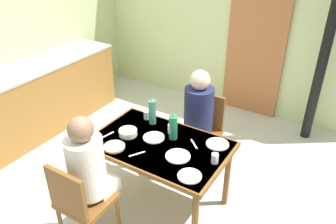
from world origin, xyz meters
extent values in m
plane|color=beige|center=(0.00, 0.00, 0.00)|extent=(5.95, 5.95, 0.00)
cube|color=#BDCF92|center=(0.00, 2.29, 1.39)|extent=(4.26, 0.10, 2.77)
cube|color=#BCCB8F|center=(-2.03, 0.57, 1.39)|extent=(0.10, 3.43, 2.77)
cube|color=#9F6037|center=(0.50, 2.21, 1.00)|extent=(0.80, 0.05, 2.00)
cylinder|color=black|center=(1.39, 1.94, 1.39)|extent=(0.12, 0.12, 2.77)
cube|color=olive|center=(-1.70, 0.40, 0.43)|extent=(0.60, 2.04, 0.87)
cube|color=#9E9E99|center=(-1.70, 0.40, 0.89)|extent=(0.61, 2.08, 0.03)
cylinder|color=#B7B7BC|center=(-1.70, 0.70, 0.91)|extent=(0.21, 0.21, 0.01)
cube|color=brown|center=(0.42, -0.08, 0.70)|extent=(1.24, 0.80, 0.04)
cube|color=#E5B36B|center=(0.42, -0.08, 0.72)|extent=(1.19, 0.77, 0.00)
cylinder|color=brown|center=(-0.13, -0.41, 0.34)|extent=(0.06, 0.06, 0.68)
cylinder|color=brown|center=(0.97, -0.41, 0.34)|extent=(0.06, 0.06, 0.68)
cylinder|color=brown|center=(-0.13, 0.25, 0.34)|extent=(0.06, 0.06, 0.68)
cylinder|color=brown|center=(0.97, 0.25, 0.34)|extent=(0.06, 0.06, 0.68)
cube|color=brown|center=(0.14, -0.76, 0.45)|extent=(0.40, 0.40, 0.04)
cube|color=brown|center=(0.14, -0.94, 0.66)|extent=(0.38, 0.04, 0.42)
cylinder|color=brown|center=(-0.03, -0.59, 0.21)|extent=(0.04, 0.04, 0.41)
cylinder|color=brown|center=(0.31, -0.59, 0.21)|extent=(0.04, 0.04, 0.41)
cube|color=brown|center=(0.49, 0.60, 0.45)|extent=(0.40, 0.40, 0.04)
cube|color=brown|center=(0.49, 0.78, 0.66)|extent=(0.38, 0.04, 0.42)
cylinder|color=brown|center=(0.66, 0.43, 0.21)|extent=(0.04, 0.04, 0.41)
cylinder|color=brown|center=(0.32, 0.43, 0.21)|extent=(0.04, 0.04, 0.41)
cylinder|color=brown|center=(0.66, 0.77, 0.21)|extent=(0.04, 0.04, 0.41)
cylinder|color=brown|center=(0.32, 0.77, 0.21)|extent=(0.04, 0.04, 0.41)
cube|color=silver|center=(0.14, -0.60, 0.51)|extent=(0.30, 0.22, 0.12)
cylinder|color=silver|center=(0.14, -0.71, 0.77)|extent=(0.30, 0.30, 0.52)
sphere|color=#846047|center=(0.14, -0.71, 1.12)|extent=(0.20, 0.20, 0.20)
cube|color=navy|center=(0.49, 0.44, 0.51)|extent=(0.30, 0.22, 0.12)
cylinder|color=#1E2347|center=(0.49, 0.55, 0.77)|extent=(0.30, 0.30, 0.52)
sphere|color=beige|center=(0.49, 0.55, 1.12)|extent=(0.20, 0.20, 0.20)
cylinder|color=#237A4D|center=(0.48, 0.05, 0.84)|extent=(0.08, 0.08, 0.23)
cone|color=#248552|center=(0.48, 0.05, 0.97)|extent=(0.05, 0.05, 0.03)
cylinder|color=#3C866B|center=(0.17, 0.17, 0.85)|extent=(0.07, 0.07, 0.25)
cone|color=#47825F|center=(0.17, 0.17, 0.99)|extent=(0.05, 0.05, 0.03)
cylinder|color=#F0E4C9|center=(0.10, -0.12, 0.75)|extent=(0.17, 0.17, 0.05)
cylinder|color=white|center=(0.66, -0.17, 0.73)|extent=(0.21, 0.21, 0.01)
cylinder|color=white|center=(0.33, -0.04, 0.73)|extent=(0.20, 0.20, 0.01)
cylinder|color=white|center=(0.87, -0.34, 0.73)|extent=(0.19, 0.19, 0.01)
cylinder|color=white|center=(0.87, 0.17, 0.73)|extent=(0.20, 0.20, 0.01)
cylinder|color=silver|center=(0.96, -0.08, 0.77)|extent=(0.06, 0.06, 0.09)
cylinder|color=silver|center=(0.42, 0.12, 0.77)|extent=(0.06, 0.06, 0.09)
cylinder|color=silver|center=(0.07, 0.21, 0.77)|extent=(0.06, 0.06, 0.09)
cylinder|color=#DBB77A|center=(0.12, -0.35, 0.73)|extent=(0.19, 0.19, 0.02)
cube|color=silver|center=(0.35, -0.32, 0.73)|extent=(0.09, 0.14, 0.00)
cube|color=silver|center=(0.69, 0.07, 0.73)|extent=(0.12, 0.11, 0.00)
cube|color=silver|center=(-0.07, -0.23, 0.73)|extent=(0.05, 0.15, 0.00)
camera|label=1|loc=(1.78, -2.14, 2.45)|focal=35.65mm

